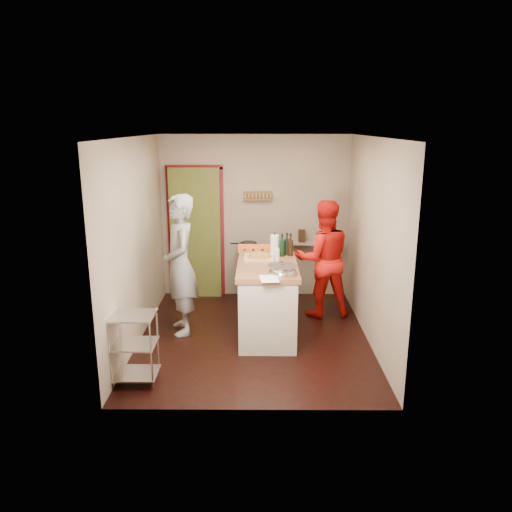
{
  "coord_description": "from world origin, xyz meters",
  "views": [
    {
      "loc": [
        0.07,
        -6.15,
        2.76
      ],
      "look_at": [
        0.03,
        0.0,
        1.12
      ],
      "focal_mm": 35.0,
      "sensor_mm": 36.0,
      "label": 1
    }
  ],
  "objects_px": {
    "wire_shelving": "(134,345)",
    "island": "(267,299)",
    "stove": "(258,274)",
    "person_red": "(323,259)",
    "person_stripe": "(180,265)"
  },
  "relations": [
    {
      "from": "stove",
      "to": "wire_shelving",
      "type": "distance_m",
      "value": 2.94
    },
    {
      "from": "person_stripe",
      "to": "person_red",
      "type": "xyz_separation_m",
      "value": [
        1.98,
        0.64,
        -0.08
      ]
    },
    {
      "from": "stove",
      "to": "person_red",
      "type": "relative_size",
      "value": 0.59
    },
    {
      "from": "stove",
      "to": "island",
      "type": "distance_m",
      "value": 1.37
    },
    {
      "from": "wire_shelving",
      "to": "person_red",
      "type": "bearing_deg",
      "value": 41.73
    },
    {
      "from": "stove",
      "to": "person_stripe",
      "type": "height_order",
      "value": "person_stripe"
    },
    {
      "from": "wire_shelving",
      "to": "person_red",
      "type": "height_order",
      "value": "person_red"
    },
    {
      "from": "stove",
      "to": "person_red",
      "type": "bearing_deg",
      "value": -31.78
    },
    {
      "from": "island",
      "to": "person_stripe",
      "type": "xyz_separation_m",
      "value": [
        -1.16,
        0.13,
        0.42
      ]
    },
    {
      "from": "stove",
      "to": "wire_shelving",
      "type": "xyz_separation_m",
      "value": [
        -1.33,
        -2.62,
        -0.01
      ]
    },
    {
      "from": "island",
      "to": "person_stripe",
      "type": "bearing_deg",
      "value": 173.48
    },
    {
      "from": "wire_shelving",
      "to": "person_stripe",
      "type": "height_order",
      "value": "person_stripe"
    },
    {
      "from": "island",
      "to": "person_red",
      "type": "relative_size",
      "value": 0.85
    },
    {
      "from": "stove",
      "to": "person_red",
      "type": "xyz_separation_m",
      "value": [
        0.95,
        -0.59,
        0.41
      ]
    },
    {
      "from": "wire_shelving",
      "to": "island",
      "type": "bearing_deg",
      "value": 40.88
    }
  ]
}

